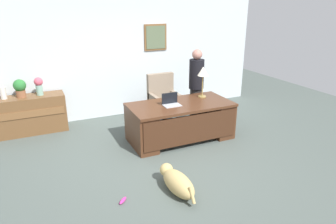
{
  "coord_description": "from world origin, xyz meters",
  "views": [
    {
      "loc": [
        -1.93,
        -4.28,
        2.57
      ],
      "look_at": [
        0.17,
        0.3,
        0.75
      ],
      "focal_mm": 32.81,
      "sensor_mm": 36.0,
      "label": 1
    }
  ],
  "objects_px": {
    "vase_with_flowers": "(39,85)",
    "armchair": "(163,101)",
    "desk_lamp": "(203,73)",
    "vase_empty": "(3,93)",
    "potted_plant": "(20,87)",
    "dog_lying": "(177,182)",
    "dog_toy_bone": "(123,200)",
    "desk": "(181,120)",
    "credenza": "(26,115)",
    "laptop": "(171,102)",
    "person_standing": "(196,86)"
  },
  "relations": [
    {
      "from": "potted_plant",
      "to": "dog_toy_bone",
      "type": "relative_size",
      "value": 2.13
    },
    {
      "from": "dog_lying",
      "to": "vase_with_flowers",
      "type": "bearing_deg",
      "value": 116.12
    },
    {
      "from": "dog_toy_bone",
      "to": "armchair",
      "type": "bearing_deg",
      "value": 55.65
    },
    {
      "from": "dog_lying",
      "to": "desk_lamp",
      "type": "bearing_deg",
      "value": 51.1
    },
    {
      "from": "desk",
      "to": "armchair",
      "type": "bearing_deg",
      "value": 86.34
    },
    {
      "from": "desk_lamp",
      "to": "vase_with_flowers",
      "type": "bearing_deg",
      "value": 155.31
    },
    {
      "from": "armchair",
      "to": "person_standing",
      "type": "bearing_deg",
      "value": -22.66
    },
    {
      "from": "laptop",
      "to": "desk_lamp",
      "type": "distance_m",
      "value": 0.93
    },
    {
      "from": "vase_with_flowers",
      "to": "dog_toy_bone",
      "type": "distance_m",
      "value": 3.32
    },
    {
      "from": "potted_plant",
      "to": "credenza",
      "type": "bearing_deg",
      "value": -2.69
    },
    {
      "from": "credenza",
      "to": "desk_lamp",
      "type": "relative_size",
      "value": 2.46
    },
    {
      "from": "desk",
      "to": "person_standing",
      "type": "height_order",
      "value": "person_standing"
    },
    {
      "from": "desk",
      "to": "armchair",
      "type": "xyz_separation_m",
      "value": [
        0.06,
        1.0,
        0.08
      ]
    },
    {
      "from": "vase_empty",
      "to": "potted_plant",
      "type": "relative_size",
      "value": 0.67
    },
    {
      "from": "credenza",
      "to": "person_standing",
      "type": "relative_size",
      "value": 0.95
    },
    {
      "from": "person_standing",
      "to": "potted_plant",
      "type": "bearing_deg",
      "value": 165.77
    },
    {
      "from": "person_standing",
      "to": "potted_plant",
      "type": "xyz_separation_m",
      "value": [
        -3.48,
        0.88,
        0.14
      ]
    },
    {
      "from": "desk",
      "to": "armchair",
      "type": "height_order",
      "value": "armchair"
    },
    {
      "from": "dog_lying",
      "to": "laptop",
      "type": "height_order",
      "value": "laptop"
    },
    {
      "from": "person_standing",
      "to": "dog_lying",
      "type": "height_order",
      "value": "person_standing"
    },
    {
      "from": "dog_lying",
      "to": "potted_plant",
      "type": "height_order",
      "value": "potted_plant"
    },
    {
      "from": "vase_empty",
      "to": "potted_plant",
      "type": "xyz_separation_m",
      "value": [
        0.31,
        0.0,
        0.08
      ]
    },
    {
      "from": "credenza",
      "to": "armchair",
      "type": "distance_m",
      "value": 2.85
    },
    {
      "from": "credenza",
      "to": "potted_plant",
      "type": "distance_m",
      "value": 0.59
    },
    {
      "from": "person_standing",
      "to": "dog_toy_bone",
      "type": "xyz_separation_m",
      "value": [
        -2.36,
        -2.2,
        -0.81
      ]
    },
    {
      "from": "desk",
      "to": "potted_plant",
      "type": "distance_m",
      "value": 3.24
    },
    {
      "from": "armchair",
      "to": "desk_lamp",
      "type": "height_order",
      "value": "desk_lamp"
    },
    {
      "from": "desk_lamp",
      "to": "laptop",
      "type": "bearing_deg",
      "value": -165.98
    },
    {
      "from": "credenza",
      "to": "dog_toy_bone",
      "type": "xyz_separation_m",
      "value": [
        1.09,
        -3.08,
        -0.36
      ]
    },
    {
      "from": "dog_toy_bone",
      "to": "person_standing",
      "type": "bearing_deg",
      "value": 43.03
    },
    {
      "from": "armchair",
      "to": "vase_empty",
      "type": "height_order",
      "value": "armchair"
    },
    {
      "from": "desk",
      "to": "laptop",
      "type": "bearing_deg",
      "value": 172.49
    },
    {
      "from": "desk_lamp",
      "to": "potted_plant",
      "type": "height_order",
      "value": "desk_lamp"
    },
    {
      "from": "credenza",
      "to": "dog_lying",
      "type": "height_order",
      "value": "credenza"
    },
    {
      "from": "dog_lying",
      "to": "vase_with_flowers",
      "type": "distance_m",
      "value": 3.62
    },
    {
      "from": "armchair",
      "to": "laptop",
      "type": "bearing_deg",
      "value": -105.47
    },
    {
      "from": "dog_lying",
      "to": "laptop",
      "type": "distance_m",
      "value": 1.83
    },
    {
      "from": "desk",
      "to": "dog_lying",
      "type": "relative_size",
      "value": 2.25
    },
    {
      "from": "desk",
      "to": "desk_lamp",
      "type": "relative_size",
      "value": 3.16
    },
    {
      "from": "vase_with_flowers",
      "to": "armchair",
      "type": "bearing_deg",
      "value": -13.78
    },
    {
      "from": "dog_lying",
      "to": "dog_toy_bone",
      "type": "height_order",
      "value": "dog_lying"
    },
    {
      "from": "armchair",
      "to": "laptop",
      "type": "relative_size",
      "value": 3.38
    },
    {
      "from": "dog_toy_bone",
      "to": "dog_lying",
      "type": "bearing_deg",
      "value": -5.87
    },
    {
      "from": "laptop",
      "to": "vase_with_flowers",
      "type": "height_order",
      "value": "vase_with_flowers"
    },
    {
      "from": "dog_lying",
      "to": "desk_lamp",
      "type": "relative_size",
      "value": 1.4
    },
    {
      "from": "credenza",
      "to": "dog_toy_bone",
      "type": "relative_size",
      "value": 9.14
    },
    {
      "from": "armchair",
      "to": "dog_toy_bone",
      "type": "height_order",
      "value": "armchair"
    },
    {
      "from": "dog_lying",
      "to": "desk",
      "type": "bearing_deg",
      "value": 61.37
    },
    {
      "from": "laptop",
      "to": "desk_lamp",
      "type": "relative_size",
      "value": 0.51
    },
    {
      "from": "potted_plant",
      "to": "dog_toy_bone",
      "type": "xyz_separation_m",
      "value": [
        1.12,
        -3.09,
        -0.95
      ]
    }
  ]
}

